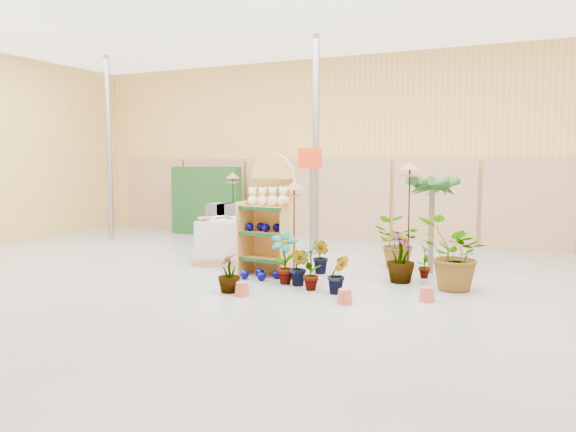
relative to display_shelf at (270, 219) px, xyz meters
name	(u,v)px	position (x,y,z in m)	size (l,w,h in m)	color
room	(256,145)	(-0.04, -0.42, 1.26)	(15.20, 12.10, 4.70)	gray
display_shelf	(270,219)	(0.00, 0.00, 0.00)	(0.93, 0.65, 2.09)	tan
teddy_bears	(269,198)	(0.03, -0.10, 0.37)	(0.77, 0.20, 0.33)	beige
gazing_balls_shelf	(267,227)	(0.00, -0.13, -0.13)	(0.77, 0.26, 0.15)	#020056
gazing_balls_floor	(261,275)	(0.06, -0.49, -0.88)	(0.63, 0.39, 0.15)	#020056
pallet_stack	(229,241)	(-1.17, 0.55, -0.53)	(1.39, 1.25, 0.87)	#A27954
charcoal_planters	(227,226)	(-2.18, 2.16, -0.45)	(0.80, 0.50, 1.00)	#353537
trellis_stock	(206,201)	(-3.84, 3.87, -0.05)	(2.00, 0.30, 1.80)	#18421A
offer_sign	(310,180)	(0.06, 1.65, 0.62)	(0.50, 0.08, 2.20)	gray
bird_table_front	(294,188)	(0.60, -0.32, 0.55)	(0.34, 0.34, 1.63)	black
bird_table_right	(410,169)	(2.24, 0.69, 0.86)	(0.34, 0.34, 1.95)	black
bird_table_back	(233,178)	(-2.50, 2.99, 0.60)	(0.34, 0.34, 1.68)	black
palm	(432,185)	(2.52, 1.17, 0.59)	(0.70, 0.70, 1.80)	brown
potted_plant_0	(284,257)	(0.58, -0.66, -0.52)	(0.45, 0.31, 0.86)	#204C1D
potted_plant_1	(300,267)	(0.86, -0.69, -0.65)	(0.33, 0.26, 0.60)	#204C1D
potted_plant_3	(401,257)	(2.22, 0.24, -0.54)	(0.46, 0.46, 0.82)	#204C1D
potted_plant_4	(425,260)	(2.51, 0.73, -0.64)	(0.33, 0.22, 0.62)	#204C1D
potted_plant_5	(321,256)	(0.82, 0.33, -0.65)	(0.34, 0.27, 0.61)	#204C1D
potted_plant_6	(395,243)	(1.83, 1.43, -0.49)	(0.83, 0.72, 0.93)	#204C1D
potted_plant_7	(229,273)	(0.08, -1.52, -0.65)	(0.34, 0.34, 0.60)	#204C1D
potted_plant_8	(311,265)	(1.12, -0.86, -0.57)	(0.41, 0.27, 0.77)	#204C1D
potted_plant_9	(338,274)	(1.57, -0.92, -0.66)	(0.32, 0.26, 0.59)	#204C1D
potted_plant_10	(454,254)	(3.08, 0.00, -0.40)	(1.00, 0.87, 1.11)	#204C1D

